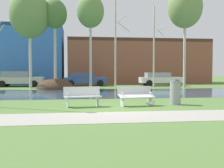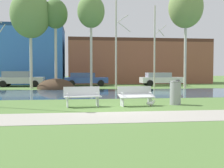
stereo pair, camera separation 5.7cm
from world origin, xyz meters
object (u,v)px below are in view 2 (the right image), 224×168
parked_van_nearest_silver (20,79)px  parked_hatch_third_white (161,79)px  bench_left (82,96)px  bench_right (136,95)px  seagull (151,103)px  trash_bin (175,92)px  parked_sedan_second_blue (85,79)px

parked_van_nearest_silver → parked_hatch_third_white: parked_van_nearest_silver is taller
parked_hatch_third_white → bench_left: bearing=-117.9°
bench_left → bench_right: same height
seagull → parked_van_nearest_silver: (-8.79, 16.41, 0.67)m
trash_bin → parked_van_nearest_silver: parked_van_nearest_silver is taller
bench_right → parked_hatch_third_white: size_ratio=0.38×
parked_hatch_third_white → parked_sedan_second_blue: bearing=174.8°
trash_bin → seagull: trash_bin is taller
parked_hatch_third_white → bench_right: bearing=-110.9°
parked_sedan_second_blue → parked_hatch_third_white: 7.81m
bench_right → parked_sedan_second_blue: 16.73m
bench_left → seagull: 3.04m
bench_left → parked_hatch_third_white: bearing=62.1°
seagull → parked_van_nearest_silver: bearing=118.2°
bench_left → trash_bin: trash_bin is taller
bench_left → bench_right: 2.37m
bench_left → parked_van_nearest_silver: 17.26m
bench_right → trash_bin: bearing=6.2°
parked_van_nearest_silver → parked_sedan_second_blue: parked_van_nearest_silver is taller
bench_right → parked_van_nearest_silver: bearing=116.6°
bench_left → parked_sedan_second_blue: (0.67, 16.64, 0.26)m
trash_bin → parked_hatch_third_white: 16.27m
seagull → parked_sedan_second_blue: bearing=97.9°
trash_bin → parked_hatch_third_white: bearing=75.1°
bench_right → trash_bin: trash_bin is taller
bench_left → parked_hatch_third_white: 18.04m
seagull → parked_sedan_second_blue: parked_sedan_second_blue is taller
trash_bin → parked_hatch_third_white: size_ratio=0.25×
trash_bin → parked_sedan_second_blue: bearing=102.4°
trash_bin → parked_van_nearest_silver: bearing=122.1°
bench_left → seagull: bearing=-2.8°
trash_bin → parked_sedan_second_blue: parked_sedan_second_blue is taller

